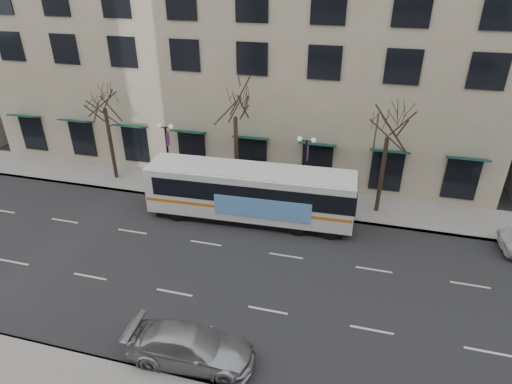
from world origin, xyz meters
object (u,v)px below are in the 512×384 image
(tree_far_mid, at_px, (235,103))
(silver_car, at_px, (191,346))
(lamp_post_right, at_px, (305,169))
(tree_far_left, at_px, (103,96))
(tree_far_right, at_px, (390,123))
(lamp_post_left, at_px, (168,154))
(city_bus, at_px, (251,192))

(tree_far_mid, bearing_deg, silver_car, -80.25)
(tree_far_mid, height_order, silver_car, tree_far_mid)
(silver_car, bearing_deg, lamp_post_right, -12.74)
(tree_far_left, distance_m, silver_car, 20.30)
(tree_far_mid, distance_m, lamp_post_right, 6.41)
(tree_far_left, distance_m, lamp_post_right, 15.48)
(tree_far_right, height_order, lamp_post_left, tree_far_right)
(tree_far_right, bearing_deg, tree_far_left, 180.00)
(tree_far_right, height_order, lamp_post_right, tree_far_right)
(tree_far_left, height_order, silver_car, tree_far_left)
(city_bus, bearing_deg, tree_far_left, 163.54)
(lamp_post_left, bearing_deg, silver_car, -62.08)
(city_bus, bearing_deg, silver_car, -89.35)
(lamp_post_right, height_order, city_bus, lamp_post_right)
(tree_far_mid, bearing_deg, lamp_post_right, -6.83)
(tree_far_left, distance_m, tree_far_mid, 10.00)
(tree_far_mid, height_order, city_bus, tree_far_mid)
(lamp_post_left, bearing_deg, tree_far_mid, 6.85)
(tree_far_mid, xyz_separation_m, lamp_post_left, (-4.99, -0.60, -3.96))
(tree_far_left, bearing_deg, tree_far_mid, 0.00)
(lamp_post_left, relative_size, lamp_post_right, 1.00)
(tree_far_left, height_order, lamp_post_left, tree_far_left)
(tree_far_left, height_order, lamp_post_right, tree_far_left)
(lamp_post_right, xyz_separation_m, city_bus, (-3.08, -2.40, -0.95))
(tree_far_left, height_order, tree_far_mid, tree_far_mid)
(city_bus, bearing_deg, tree_far_mid, 120.41)
(lamp_post_left, xyz_separation_m, lamp_post_right, (10.00, 0.00, 0.00))
(tree_far_left, relative_size, city_bus, 0.62)
(tree_far_right, distance_m, silver_car, 17.52)
(tree_far_mid, relative_size, lamp_post_left, 1.64)
(tree_far_left, relative_size, tree_far_right, 1.03)
(tree_far_mid, distance_m, silver_car, 16.24)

